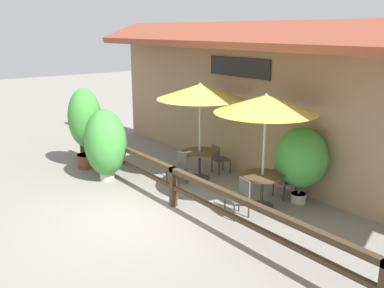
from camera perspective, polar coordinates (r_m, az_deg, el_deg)
name	(u,v)px	position (r m, az deg, el deg)	size (l,w,h in m)	color
ground_plane	(134,218)	(9.63, -7.69, -9.69)	(60.00, 60.00, 0.00)	gray
building_facade	(267,102)	(11.48, 10.03, 5.59)	(14.28, 1.49, 4.23)	#997A56
patio_railing	(173,178)	(9.88, -2.53, -4.55)	(10.40, 0.14, 0.95)	#3D2D1E
patio_umbrella_near	(200,92)	(11.36, 1.08, 7.01)	(2.31, 2.31, 2.65)	#B7B2A8
dining_table_near	(200,157)	(11.75, 1.03, -1.70)	(0.99, 0.99, 0.78)	#4C3826
chair_near_streetside	(179,167)	(11.41, -1.80, -3.03)	(0.45, 0.45, 0.84)	#514C47
chair_near_wallside	(219,158)	(12.20, 3.65, -1.85)	(0.47, 0.47, 0.84)	#514C47
patio_umbrella_middle	(266,104)	(9.57, 9.82, 5.27)	(2.31, 2.31, 2.65)	#B7B2A8
dining_table_middle	(262,181)	(10.03, 9.37, -4.88)	(0.99, 0.99, 0.78)	#4C3826
chair_middle_streetside	(239,196)	(9.51, 6.35, -6.91)	(0.48, 0.48, 0.84)	#514C47
chair_middle_wallside	(283,180)	(10.67, 12.02, -4.68)	(0.47, 0.47, 0.84)	#514C47
potted_plant_small_flowering	(105,143)	(11.73, -11.47, 0.10)	(1.23, 1.11, 1.97)	#B7AD99
potted_plant_broad_leaf	(85,121)	(12.89, -14.07, 2.93)	(1.06, 0.96, 2.38)	brown
potted_plant_entrance_palm	(301,158)	(10.27, 14.34, -1.83)	(1.27, 1.14, 1.83)	#B7AD99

